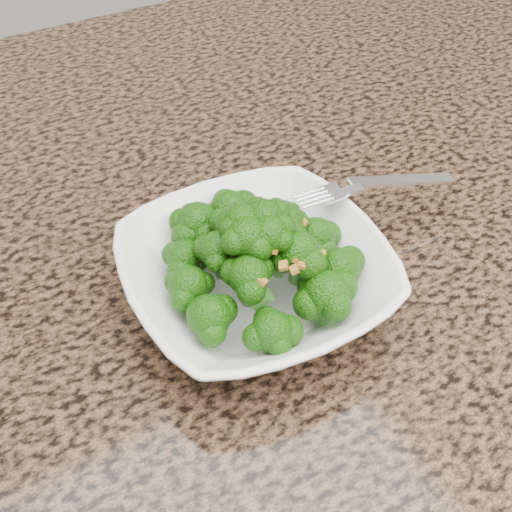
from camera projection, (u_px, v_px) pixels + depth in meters
cabinet at (236, 479)px, 0.92m from camera, size 1.55×0.95×0.87m
granite_counter at (225, 257)px, 0.60m from camera, size 1.64×1.04×0.03m
bowl at (256, 276)px, 0.53m from camera, size 0.22×0.22×0.05m
broccoli_pile at (256, 223)px, 0.49m from camera, size 0.19×0.19×0.07m
garlic_topping at (256, 186)px, 0.46m from camera, size 0.11×0.11×0.01m
fork at (354, 189)px, 0.56m from camera, size 0.18×0.06×0.01m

